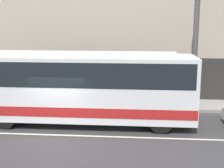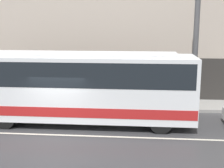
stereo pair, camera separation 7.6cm
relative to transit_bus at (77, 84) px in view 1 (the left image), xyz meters
name	(u,v)px [view 1 (the left image)]	position (x,y,z in m)	size (l,w,h in m)	color
ground_plane	(56,135)	(-0.64, -1.70, -1.95)	(60.00, 60.00, 0.00)	#38383A
sidewalk	(78,103)	(-0.64, 3.48, -1.86)	(60.00, 2.35, 0.17)	gray
building_facade	(80,16)	(-0.64, 4.79, 3.29)	(60.00, 0.35, 10.87)	#B7A899
lane_stripe	(56,135)	(-0.64, -1.70, -1.94)	(54.00, 0.14, 0.01)	beige
transit_bus	(77,84)	(0.00, 0.00, 0.00)	(11.21, 2.49, 3.46)	white
utility_pole_near	(195,48)	(6.00, 2.83, 1.53)	(0.29, 0.29, 6.62)	#4C4C4F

